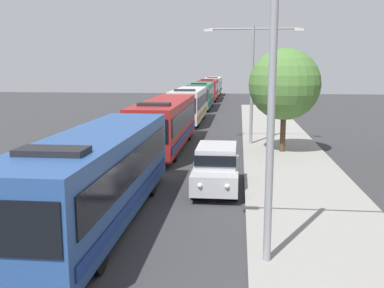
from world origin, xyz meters
TOP-DOWN VIEW (x-y plane):
  - bus_lead at (-1.30, 11.07)m, footprint 2.58×11.84m
  - bus_second_in_line at (-1.30, 24.54)m, footprint 2.58×12.10m
  - bus_middle at (-1.30, 37.72)m, footprint 2.58×10.52m
  - bus_fourth_in_line at (-1.30, 50.89)m, footprint 2.58×10.63m
  - bus_rear at (-1.30, 63.96)m, footprint 2.58×11.03m
  - bus_tail_end at (-1.30, 76.72)m, footprint 2.58×11.45m
  - white_suv at (2.40, 15.44)m, footprint 1.86×4.54m
  - streetlamp_near at (4.10, 8.33)m, footprint 5.54×0.28m
  - streetlamp_mid at (4.10, 26.22)m, footprint 6.22×0.28m
  - roadside_tree at (5.91, 23.61)m, footprint 4.17×4.17m

SIDE VIEW (x-z plane):
  - white_suv at x=2.40m, z-range 0.08..1.98m
  - bus_middle at x=-1.30m, z-range 0.08..3.29m
  - bus_fourth_in_line at x=-1.30m, z-range 0.08..3.29m
  - bus_rear at x=-1.30m, z-range 0.09..3.30m
  - bus_tail_end at x=-1.30m, z-range 0.09..3.30m
  - bus_lead at x=-1.30m, z-range 0.09..3.30m
  - bus_second_in_line at x=-1.30m, z-range 0.09..3.30m
  - roadside_tree at x=5.91m, z-range 1.09..7.15m
  - streetlamp_near at x=4.10m, z-range 1.03..8.60m
  - streetlamp_mid at x=4.10m, z-range 1.07..8.61m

